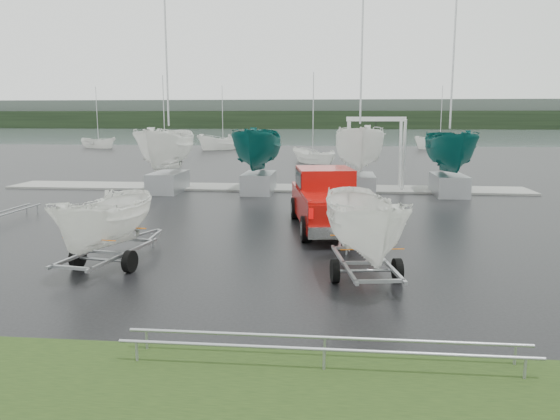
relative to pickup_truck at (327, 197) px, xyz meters
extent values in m
plane|color=black|center=(-3.85, -2.13, -1.13)|extent=(120.00, 120.00, 0.00)
plane|color=slate|center=(-3.85, 97.87, -1.14)|extent=(300.00, 300.00, 0.00)
plane|color=black|center=(-3.85, -13.13, -1.13)|extent=(40.00, 40.00, 0.00)
cube|color=gray|center=(-3.85, 10.87, -1.08)|extent=(30.00, 3.00, 0.12)
cube|color=black|center=(-3.85, 167.87, 1.87)|extent=(300.00, 8.00, 6.00)
cube|color=#4C5651|center=(-3.85, 175.87, 3.87)|extent=(300.00, 6.00, 10.00)
cube|color=#9F0C08|center=(0.06, -0.35, -0.25)|extent=(3.18, 6.65, 1.04)
cube|color=#9F0C08|center=(-0.13, 0.79, 0.57)|extent=(2.41, 2.82, 0.93)
cube|color=black|center=(-0.13, 0.79, 0.63)|extent=(2.40, 2.55, 0.60)
cube|color=silver|center=(0.57, -3.55, -0.58)|extent=(2.22, 0.55, 0.38)
cylinder|color=black|center=(-1.31, 1.55, -0.69)|extent=(0.47, 0.92, 0.88)
cylinder|color=black|center=(0.76, 1.88, -0.69)|extent=(0.47, 0.92, 0.88)
cylinder|color=black|center=(-0.64, -2.58, -0.69)|extent=(0.47, 0.92, 0.88)
cylinder|color=black|center=(1.42, -2.24, -0.69)|extent=(0.47, 0.92, 0.88)
cube|color=#999CA2|center=(0.53, -6.80, -0.68)|extent=(0.65, 3.57, 0.08)
cube|color=#999CA2|center=(1.62, -6.62, -0.68)|extent=(0.65, 3.57, 0.08)
cylinder|color=#999CA2|center=(1.11, -6.91, -0.83)|extent=(1.59, 0.33, 0.08)
cylinder|color=black|center=(0.32, -7.03, -0.83)|extent=(0.27, 0.62, 0.60)
cylinder|color=black|center=(1.90, -6.78, -0.83)|extent=(0.27, 0.62, 0.60)
imported|color=white|center=(1.08, -6.71, 1.73)|extent=(2.05, 2.09, 4.74)
cube|color=orange|center=(0.95, -5.92, -0.13)|extent=(1.54, 0.29, 0.03)
cube|color=orange|center=(1.20, -7.50, -0.13)|extent=(1.54, 0.29, 0.03)
cube|color=#999CA2|center=(-6.47, -6.26, -0.68)|extent=(0.63, 3.57, 0.08)
cube|color=#999CA2|center=(-5.38, -6.43, -0.68)|extent=(0.63, 3.57, 0.08)
cylinder|color=#999CA2|center=(-5.95, -6.55, -0.83)|extent=(1.59, 0.33, 0.08)
cylinder|color=black|center=(-6.74, -6.42, -0.83)|extent=(0.27, 0.62, 0.60)
cylinder|color=black|center=(-5.16, -6.67, -0.83)|extent=(0.27, 0.62, 0.60)
imported|color=white|center=(-5.92, -6.35, 1.46)|extent=(1.81, 1.85, 4.21)
cube|color=orange|center=(-5.80, -5.56, -0.13)|extent=(1.54, 0.28, 0.03)
cube|color=orange|center=(-6.05, -7.14, -0.13)|extent=(1.54, 0.28, 0.03)
cylinder|color=silver|center=(1.01, 10.07, 0.87)|extent=(0.16, 0.58, 3.99)
cylinder|color=silver|center=(1.01, 11.67, 0.87)|extent=(0.16, 0.58, 3.99)
cylinder|color=silver|center=(4.01, 10.07, 0.87)|extent=(0.16, 0.58, 3.99)
cylinder|color=silver|center=(4.01, 11.67, 0.87)|extent=(0.16, 0.58, 3.99)
cube|color=silver|center=(2.51, 10.87, 2.87)|extent=(3.30, 0.25, 0.25)
cube|color=#999CA2|center=(-8.93, 8.87, -0.58)|extent=(1.60, 3.20, 1.10)
imported|color=white|center=(-8.93, 8.87, 3.23)|extent=(2.45, 2.52, 6.52)
cylinder|color=#B2B2B7|center=(-8.93, 9.37, 5.99)|extent=(0.10, 0.10, 7.00)
cube|color=#999CA2|center=(-3.87, 9.07, -0.58)|extent=(1.60, 3.20, 1.10)
imported|color=#0B504C|center=(-3.87, 9.07, 3.23)|extent=(2.45, 2.52, 6.52)
cube|color=#999CA2|center=(1.57, 8.87, -0.58)|extent=(1.60, 3.20, 1.10)
imported|color=white|center=(1.57, 8.87, 3.39)|extent=(2.58, 2.65, 6.85)
cylinder|color=#B2B2B7|center=(1.57, 9.37, 6.12)|extent=(0.10, 0.10, 7.00)
cube|color=#999CA2|center=(6.31, 9.17, -0.58)|extent=(1.60, 3.20, 1.10)
imported|color=#0B504C|center=(6.31, 9.17, 3.07)|extent=(2.33, 2.40, 6.21)
cylinder|color=#B2B2B7|center=(6.31, 9.67, 5.87)|extent=(0.10, 0.10, 7.00)
cylinder|color=#999CA2|center=(0.15, -11.88, -0.78)|extent=(7.00, 0.06, 0.06)
cylinder|color=#999CA2|center=(0.15, -11.38, -0.78)|extent=(7.00, 0.06, 0.06)
imported|color=white|center=(-16.14, 31.22, -1.13)|extent=(3.52, 3.55, 6.94)
cylinder|color=#B2B2B7|center=(-16.14, 31.22, 2.87)|extent=(0.08, 0.08, 8.00)
imported|color=white|center=(-13.99, 48.33, -1.13)|extent=(4.31, 4.33, 8.11)
cylinder|color=#B2B2B7|center=(-13.99, 48.33, 2.87)|extent=(0.08, 0.08, 8.00)
imported|color=white|center=(-1.75, 28.82, -1.13)|extent=(2.93, 2.93, 5.45)
cylinder|color=#B2B2B7|center=(-1.75, 28.82, 2.87)|extent=(0.08, 0.08, 8.00)
imported|color=white|center=(13.60, 51.73, -1.13)|extent=(3.11, 3.06, 6.80)
cylinder|color=#B2B2B7|center=(13.60, 51.73, 2.87)|extent=(0.08, 0.08, 8.00)
imported|color=white|center=(-31.04, 49.61, -1.13)|extent=(3.13, 3.10, 6.11)
cylinder|color=#B2B2B7|center=(-31.04, 49.61, 2.87)|extent=(0.08, 0.08, 8.00)
camera|label=1|loc=(0.28, -20.37, 3.01)|focal=35.00mm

